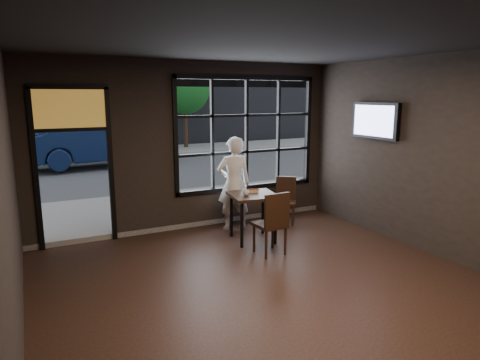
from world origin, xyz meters
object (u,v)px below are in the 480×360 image
man (234,183)px  chair_near (270,222)px  cafe_table (253,217)px  navy_car (98,142)px

man → chair_near: bearing=97.9°
cafe_table → man: (-0.01, 0.76, 0.47)m
chair_near → navy_car: 10.21m
cafe_table → chair_near: chair_near is taller
chair_near → navy_car: navy_car is taller
man → navy_car: size_ratio=0.36×
man → navy_car: man is taller
cafe_table → navy_car: bearing=106.2°
navy_car → chair_near: bearing=-179.9°
chair_near → man: size_ratio=0.59×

